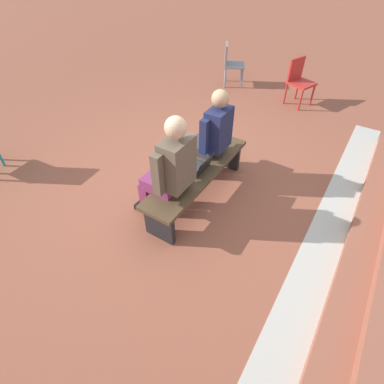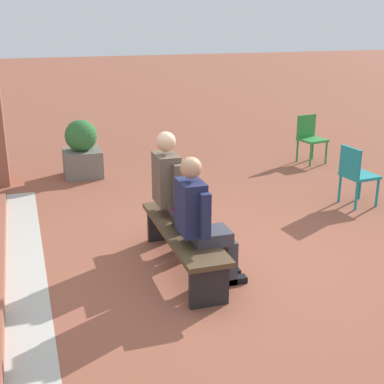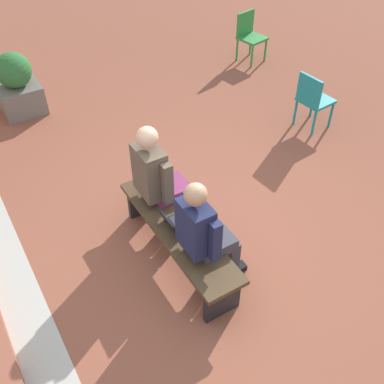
% 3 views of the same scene
% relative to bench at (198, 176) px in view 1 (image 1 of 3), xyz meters
% --- Properties ---
extents(ground_plane, '(60.00, 60.00, 0.00)m').
position_rel_bench_xyz_m(ground_plane, '(-0.06, -0.23, -0.35)').
color(ground_plane, brown).
extents(concrete_strip, '(6.24, 0.40, 0.01)m').
position_rel_bench_xyz_m(concrete_strip, '(0.00, 1.59, -0.35)').
color(concrete_strip, '#B7B2A8').
rests_on(concrete_strip, ground).
extents(brick_steps, '(5.44, 0.60, 0.30)m').
position_rel_bench_xyz_m(brick_steps, '(0.00, 2.14, -0.23)').
color(brick_steps, '#93513D').
rests_on(brick_steps, ground).
extents(bench, '(1.80, 0.44, 0.45)m').
position_rel_bench_xyz_m(bench, '(0.00, 0.00, 0.00)').
color(bench, '#4C3823').
rests_on(bench, ground).
extents(person_student, '(0.52, 0.66, 1.31)m').
position_rel_bench_xyz_m(person_student, '(-0.39, -0.07, 0.35)').
color(person_student, '#383842').
rests_on(person_student, ground).
extents(person_adult, '(0.56, 0.71, 1.38)m').
position_rel_bench_xyz_m(person_adult, '(0.48, -0.07, 0.38)').
color(person_adult, '#7F2D5B').
rests_on(person_adult, ground).
extents(laptop, '(0.32, 0.29, 0.21)m').
position_rel_bench_xyz_m(laptop, '(0.01, 0.01, 0.15)').
color(laptop, black).
rests_on(laptop, bench).
extents(plastic_chair_far_left, '(0.57, 0.57, 0.84)m').
position_rel_bench_xyz_m(plastic_chair_far_left, '(-3.54, -1.37, 0.13)').
color(plastic_chair_far_left, gray).
rests_on(plastic_chair_far_left, ground).
extents(plastic_chair_mid_courtyard, '(0.54, 0.54, 0.84)m').
position_rel_bench_xyz_m(plastic_chair_mid_courtyard, '(-3.39, 0.15, 0.13)').
color(plastic_chair_mid_courtyard, red).
rests_on(plastic_chair_mid_courtyard, ground).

